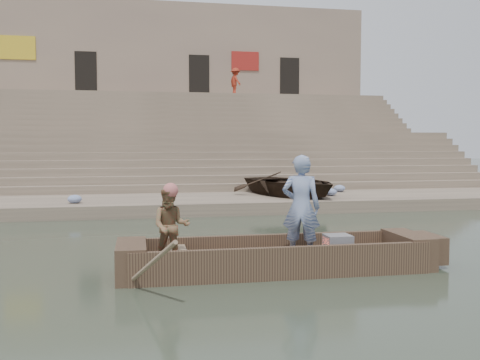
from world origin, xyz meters
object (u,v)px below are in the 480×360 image
object	(u,v)px
main_rowboat	(276,265)
standing_man	(301,207)
rowing_man	(171,226)
television	(337,246)
pedestrian	(235,81)
beached_rowboat	(291,183)

from	to	relation	value
main_rowboat	standing_man	size ratio (longest dim) A/B	2.68
main_rowboat	rowing_man	world-z (taller)	rowing_man
television	rowing_man	bearing A→B (deg)	-177.26
standing_man	rowing_man	world-z (taller)	standing_man
standing_man	rowing_man	size ratio (longest dim) A/B	1.40
pedestrian	television	bearing A→B (deg)	156.65
main_rowboat	rowing_man	distance (m)	2.04
beached_rowboat	rowing_man	bearing A→B (deg)	-139.41
standing_man	beached_rowboat	size ratio (longest dim) A/B	0.43
television	beached_rowboat	distance (m)	9.35
main_rowboat	rowing_man	xyz separation A→B (m)	(-1.88, -0.14, 0.78)
beached_rowboat	pedestrian	bearing A→B (deg)	66.04
main_rowboat	beached_rowboat	world-z (taller)	beached_rowboat
beached_rowboat	main_rowboat	bearing A→B (deg)	-129.80
main_rowboat	beached_rowboat	xyz separation A→B (m)	(2.94, 9.17, 0.74)
rowing_man	television	bearing A→B (deg)	8.44
main_rowboat	rowing_man	size ratio (longest dim) A/B	3.74
standing_man	television	bearing A→B (deg)	-152.30
standing_man	pedestrian	xyz separation A→B (m)	(2.96, 22.84, 4.85)
beached_rowboat	standing_man	bearing A→B (deg)	-127.23
rowing_man	television	size ratio (longest dim) A/B	2.91
television	pedestrian	size ratio (longest dim) A/B	0.29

